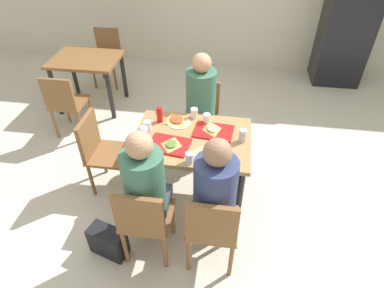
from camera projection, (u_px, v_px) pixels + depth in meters
ground_plane at (192, 193)px, 3.39m from camera, size 10.00×10.00×0.02m
main_table at (192, 147)px, 2.99m from camera, size 1.07×0.79×0.73m
chair_near_left at (144, 219)px, 2.51m from camera, size 0.40×0.40×0.85m
chair_near_right at (212, 227)px, 2.45m from camera, size 0.40×0.40×0.85m
chair_far_side at (202, 113)px, 3.67m from camera, size 0.40×0.40×0.85m
chair_left_end at (101, 149)px, 3.18m from camera, size 0.40×0.40×0.85m
person_in_red at (146, 184)px, 2.46m from camera, size 0.32×0.42×1.26m
person_in_brown_jacket at (215, 191)px, 2.40m from camera, size 0.32×0.42×1.26m
person_far_side at (200, 101)px, 3.41m from camera, size 0.32×0.42×1.26m
tray_red_near at (169, 145)px, 2.84m from camera, size 0.39×0.31×0.02m
tray_red_far at (214, 131)px, 2.99m from camera, size 0.38×0.29×0.02m
paper_plate_center at (179, 123)px, 3.11m from camera, size 0.22×0.22×0.01m
paper_plate_near_edge at (207, 154)px, 2.74m from camera, size 0.22×0.22×0.01m
pizza_slice_a at (171, 144)px, 2.82m from camera, size 0.15×0.17×0.02m
pizza_slice_b at (212, 128)px, 3.00m from camera, size 0.18×0.22×0.02m
pizza_slice_c at (177, 120)px, 3.12m from camera, size 0.27×0.28×0.02m
pizza_slice_d at (209, 152)px, 2.75m from camera, size 0.25×0.19×0.02m
plastic_cup_a at (194, 113)px, 3.15m from camera, size 0.07×0.07×0.10m
plastic_cup_b at (189, 158)px, 2.64m from camera, size 0.07×0.07×0.10m
plastic_cup_c at (148, 126)px, 2.99m from camera, size 0.07×0.07×0.10m
plastic_cup_d at (207, 119)px, 3.08m from camera, size 0.07×0.07×0.10m
soda_can at (243, 136)px, 2.85m from camera, size 0.07×0.07×0.12m
condiment_bottle at (160, 114)px, 3.08m from camera, size 0.06×0.06×0.16m
foil_bundle at (143, 130)px, 2.93m from camera, size 0.10×0.10×0.10m
handbag at (108, 241)px, 2.76m from camera, size 0.35×0.25×0.28m
drink_fridge at (348, 21)px, 4.77m from camera, size 0.70×0.60×1.90m
background_table at (87, 66)px, 4.36m from camera, size 0.90×0.70×0.73m
background_chair_near at (65, 102)px, 3.87m from camera, size 0.40×0.40×0.85m
background_chair_far at (107, 53)px, 5.00m from camera, size 0.40×0.40×0.85m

